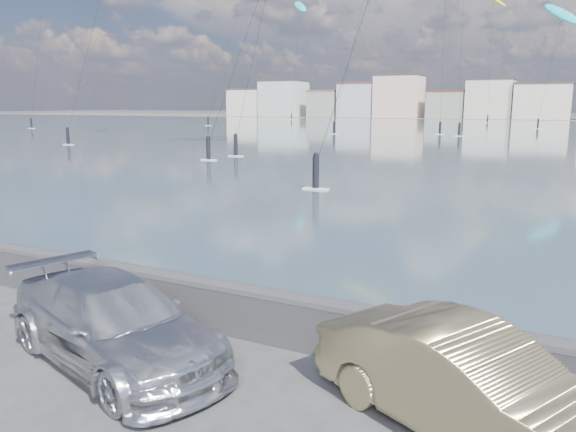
{
  "coord_description": "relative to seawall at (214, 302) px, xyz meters",
  "views": [
    {
      "loc": [
        6.27,
        -6.04,
        4.45
      ],
      "look_at": [
        1.0,
        4.0,
        2.2
      ],
      "focal_mm": 35.0,
      "sensor_mm": 36.0,
      "label": 1
    }
  ],
  "objects": [
    {
      "name": "kitesurfer_12",
      "position": [
        0.12,
        118.88,
        21.12
      ],
      "size": [
        8.74,
        15.54,
        25.22
      ],
      "color": "#19BFBF",
      "rests_on": "ground"
    },
    {
      "name": "far_buildings",
      "position": [
        1.31,
        183.3,
        5.44
      ],
      "size": [
        240.79,
        13.26,
        14.6
      ],
      "color": "silver",
      "rests_on": "ground"
    },
    {
      "name": "kitesurfer_8",
      "position": [
        -73.12,
        150.2,
        32.38
      ],
      "size": [
        7.74,
        11.38,
        36.25
      ],
      "color": "#19BFBF",
      "rests_on": "ground"
    },
    {
      "name": "bay_water",
      "position": [
        0.0,
        88.8,
        -0.58
      ],
      "size": [
        500.0,
        177.0,
        0.0
      ],
      "primitive_type": "cube",
      "color": "#3D5860",
      "rests_on": "ground"
    },
    {
      "name": "car_silver",
      "position": [
        -0.68,
        -2.0,
        0.16
      ],
      "size": [
        5.46,
        3.45,
        1.48
      ],
      "primitive_type": "imported",
      "rotation": [
        0.0,
        0.0,
        1.28
      ],
      "color": "silver",
      "rests_on": "ground"
    },
    {
      "name": "seawall",
      "position": [
        0.0,
        0.0,
        0.0
      ],
      "size": [
        400.0,
        0.36,
        1.08
      ],
      "color": "#28282B",
      "rests_on": "ground"
    },
    {
      "name": "kitesurfer_0",
      "position": [
        -17.74,
        149.76,
        30.14
      ],
      "size": [
        8.92,
        15.48,
        34.14
      ],
      "color": "yellow",
      "rests_on": "ground"
    },
    {
      "name": "car_champagne",
      "position": [
        5.17,
        -1.4,
        0.17
      ],
      "size": [
        4.81,
        3.36,
        1.5
      ],
      "primitive_type": "imported",
      "rotation": [
        0.0,
        0.0,
        1.14
      ],
      "color": "tan",
      "rests_on": "ground"
    },
    {
      "name": "far_shore_strip",
      "position": [
        0.0,
        197.3,
        -0.57
      ],
      "size": [
        500.0,
        60.0,
        0.0
      ],
      "primitive_type": "cube",
      "color": "#4C473D",
      "rests_on": "ground"
    },
    {
      "name": "ground",
      "position": [
        0.0,
        -2.7,
        -0.58
      ],
      "size": [
        700.0,
        700.0,
        0.0
      ],
      "primitive_type": "plane",
      "color": "#333335",
      "rests_on": "ground"
    }
  ]
}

